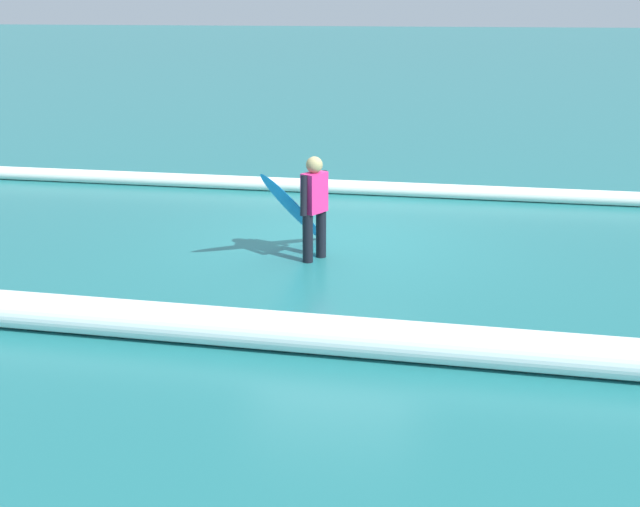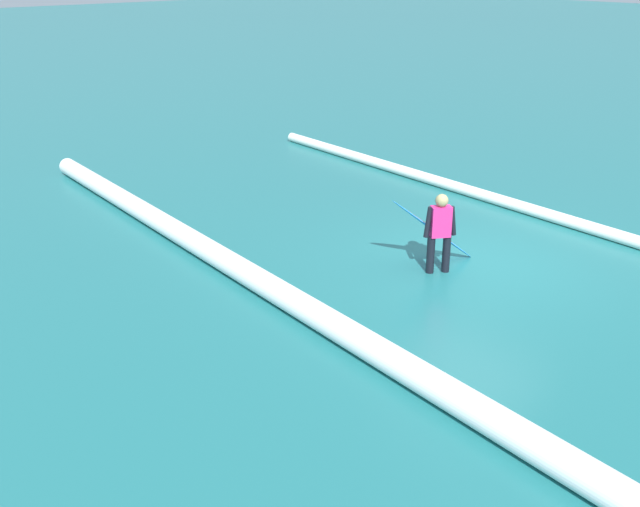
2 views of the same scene
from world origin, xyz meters
name	(u,v)px [view 1 (image 1 of 2)]	position (x,y,z in m)	size (l,w,h in m)	color
ground_plane	(336,241)	(0.00, 0.00, 0.00)	(149.37, 149.37, 0.00)	#1F6B6E
surfer	(314,203)	(0.19, 0.88, 0.78)	(0.35, 0.54, 1.40)	black
surfboard	(294,209)	(0.50, 0.69, 0.64)	(0.80, 1.69, 1.32)	#268CE5
wave_crest_foreground	(385,189)	(-0.56, -2.83, 0.12)	(0.25, 0.25, 19.85)	white
wave_crest_midground	(456,345)	(-1.60, 3.90, 0.20)	(0.40, 0.40, 23.89)	white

